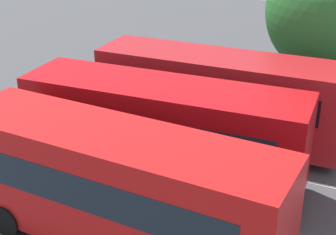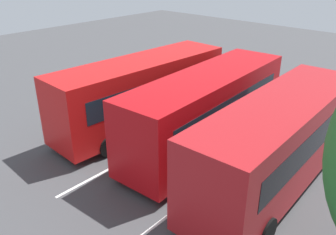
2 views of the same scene
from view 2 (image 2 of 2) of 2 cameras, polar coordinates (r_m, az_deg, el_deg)
name	(u,v)px [view 2 (image 2 of 2)]	position (r m, az deg, el deg)	size (l,w,h in m)	color
ground_plane	(195,153)	(15.43, 4.39, -5.71)	(60.87, 60.87, 0.00)	#424244
bus_far_left	(279,141)	(13.10, 17.41, -3.57)	(9.36, 2.82, 3.38)	#AD191E
bus_center_left	(207,109)	(15.14, 6.32, 1.43)	(9.41, 3.00, 3.38)	#B70C11
bus_center_right	(142,91)	(17.07, -4.21, 4.28)	(9.38, 2.88, 3.38)	red
pedestrian	(296,95)	(20.30, 19.94, 3.47)	(0.37, 0.37, 1.60)	#232833
lane_stripe_outer_left	(230,168)	(14.57, 10.05, -8.06)	(11.52, 0.12, 0.01)	silver
lane_stripe_inner_left	(164,139)	(16.44, -0.57, -3.55)	(11.52, 0.12, 0.01)	silver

